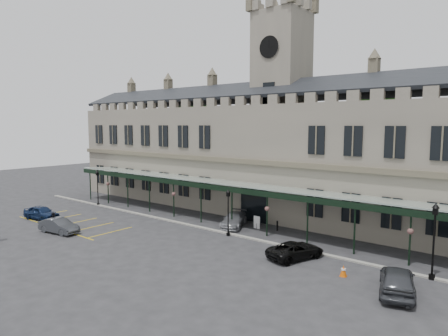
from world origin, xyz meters
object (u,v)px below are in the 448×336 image
Objects in this scene: car_right_a at (397,280)px; person_b at (54,221)px; traffic_cone at (343,271)px; car_van at (296,250)px; car_taxi at (234,220)px; clock_tower at (281,96)px; lamp_post_right at (434,234)px; sign_board at (257,222)px; lamp_post_left at (98,184)px; lamp_post_mid at (228,208)px; car_left_a at (41,213)px; station_building at (280,156)px; car_left_b at (59,226)px.

person_b is at bearing -6.72° from car_right_a.
car_van is (-4.21, 1.16, 0.27)m from traffic_cone.
clock_tower is at bearing 63.67° from car_taxi.
car_taxi is (-18.23, 2.61, -2.31)m from lamp_post_right.
car_taxi is 0.96× the size of car_right_a.
traffic_cone is 4.38m from car_van.
sign_board is 0.26× the size of car_taxi.
lamp_post_right is at bearing -9.32° from sign_board.
lamp_post_left is at bearing -168.85° from sign_board.
lamp_post_mid is 5.68× the size of traffic_cone.
lamp_post_mid reaches higher than car_left_a.
sign_board is 0.29× the size of car_left_a.
station_building is at bearing -54.28° from car_left_a.
sign_board is at bearing -75.65° from station_building.
lamp_post_mid is at bearing -85.01° from car_taxi.
station_building reaches higher than car_left_b.
car_taxi is 1.02× the size of car_van.
clock_tower is 5.41× the size of car_van.
car_right_a is at bearing -5.98° from lamp_post_left.
lamp_post_left is 2.71× the size of person_b.
sign_board is (-16.03, 3.37, -2.40)m from lamp_post_right.
car_taxi is (-0.37, -7.99, -12.43)m from clock_tower.
station_building is 11.88× the size of lamp_post_right.
car_taxi is at bearing 7.37° from lamp_post_left.
car_left_b is at bearing -165.50° from traffic_cone.
traffic_cone is 0.16× the size of car_taxi.
traffic_cone is 0.46× the size of person_b.
station_building reaches higher than traffic_cone.
car_left_a is (-31.20, -4.77, 0.36)m from traffic_cone.
station_building reaches higher than car_van.
station_building is at bearing -126.21° from person_b.
traffic_cone is (32.90, -3.21, -2.27)m from lamp_post_left.
sign_board is (1.83, -7.14, -5.87)m from station_building.
car_van is at bearing -11.79° from lamp_post_mid.
car_left_b is at bearing -144.24° from lamp_post_mid.
clock_tower is 5.08× the size of car_right_a.
lamp_post_right is 32.49m from person_b.
traffic_cone is 14.72m from car_taxi.
car_left_b is 16.43m from car_taxi.
person_b is (-1.77, 0.45, 0.13)m from car_left_b.
clock_tower is at bearing 106.74° from sign_board.
lamp_post_left reaches higher than traffic_cone.
lamp_post_mid reaches higher than car_right_a.
person_b is (-14.50, -8.72, -1.70)m from lamp_post_mid.
car_van is at bearing -4.08° from lamp_post_left.
lamp_post_mid is 0.91× the size of car_taxi.
person_b is (-13.27, -19.63, -12.29)m from clock_tower.
car_right_a reaches higher than traffic_cone.
clock_tower reaches higher than car_right_a.
lamp_post_mid is at bearing -83.54° from station_building.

